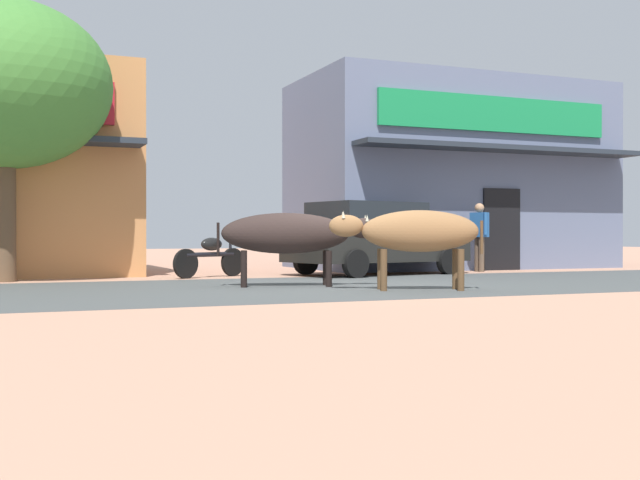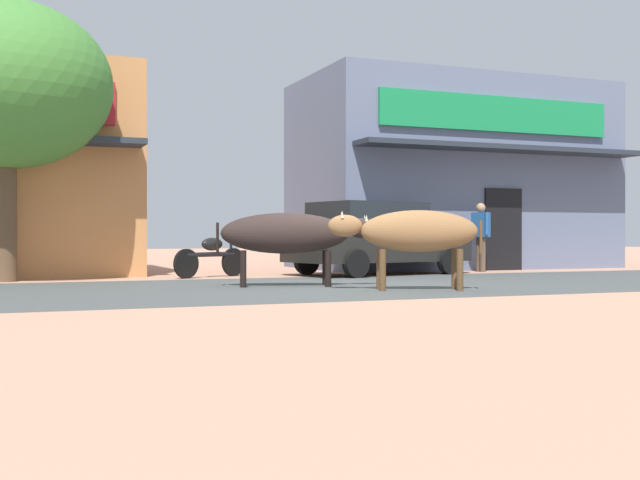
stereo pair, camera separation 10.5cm
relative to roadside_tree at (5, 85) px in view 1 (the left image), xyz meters
The scene contains 9 objects.
ground 7.68m from the roadside_tree, 33.49° to the right, with size 80.00×80.00×0.00m, color tan.
asphalt_road 7.68m from the roadside_tree, 33.49° to the right, with size 72.00×6.10×0.00m, color #484C4B.
storefront_right_club 12.11m from the roadside_tree, 13.76° to the left, with size 8.42×5.30×5.12m.
roadside_tree is the anchor object (origin of this frame).
parked_hatchback_car 8.38m from the roadside_tree, ahead, with size 4.49×2.75×1.64m.
parked_motorcycle 5.26m from the roadside_tree, ahead, with size 1.76×0.96×1.06m.
cow_near_brown 6.39m from the roadside_tree, 36.51° to the right, with size 2.81×1.29×1.29m.
cow_far_dark 8.49m from the roadside_tree, 39.65° to the right, with size 2.46×1.27×1.31m.
pedestrian_by_shop 11.22m from the roadside_tree, ahead, with size 0.38×0.61×1.69m.
Camera 1 is at (-5.84, -12.92, 0.90)m, focal length 45.02 mm.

